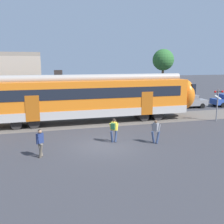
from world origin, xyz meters
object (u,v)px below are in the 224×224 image
Objects in this scene: pedestrian_yellow at (114,128)px; pedestrian_grey at (156,129)px; parked_car_grey at (189,101)px; pedestrian_navy at (40,141)px; crossing_signal at (218,100)px.

pedestrian_yellow is 2.84m from pedestrian_grey.
pedestrian_grey is 0.41× the size of parked_car_grey.
pedestrian_navy is at bearing -144.78° from parked_car_grey.
pedestrian_grey is at bearing -150.90° from crossing_signal.
pedestrian_yellow is 1.00× the size of pedestrian_grey.
parked_car_grey is at bearing 35.22° from pedestrian_navy.
crossing_signal reaches higher than pedestrian_grey.
pedestrian_navy is 21.32m from parked_car_grey.
pedestrian_yellow is 11.61m from crossing_signal.
pedestrian_grey is (2.66, -0.99, 0.00)m from pedestrian_yellow.
pedestrian_navy and pedestrian_yellow have the same top height.
parked_car_grey is (12.57, 10.73, -0.21)m from pedestrian_yellow.
crossing_signal reaches higher than parked_car_grey.
crossing_signal is (8.32, 4.63, 1.02)m from pedestrian_grey.
pedestrian_yellow reaches higher than parked_car_grey.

